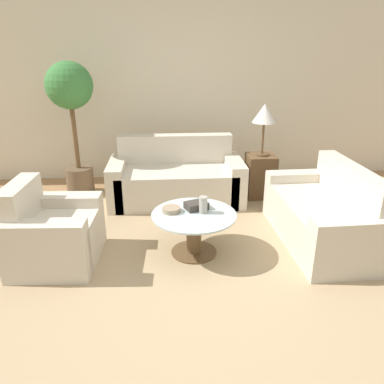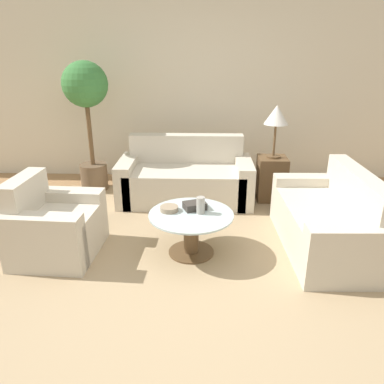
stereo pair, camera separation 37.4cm
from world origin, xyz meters
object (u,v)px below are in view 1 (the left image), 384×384
at_px(armchair, 51,235).
at_px(table_lamp, 264,115).
at_px(coffee_table, 194,228).
at_px(potted_plant, 71,106).
at_px(vase, 203,205).
at_px(sofa_main, 176,179).
at_px(bowl, 171,210).
at_px(book_stack, 196,205).
at_px(loveseat, 327,217).

height_order(armchair, table_lamp, table_lamp).
distance_m(armchair, coffee_table, 1.34).
distance_m(potted_plant, vase, 2.40).
distance_m(sofa_main, bowl, 1.37).
distance_m(table_lamp, bowl, 1.95).
bearing_deg(table_lamp, book_stack, -126.36).
relative_size(table_lamp, bowl, 3.79).
relative_size(vase, bowl, 0.94).
bearing_deg(table_lamp, coffee_table, -125.01).
bearing_deg(potted_plant, vase, -48.34).
bearing_deg(bowl, vase, -7.71).
distance_m(sofa_main, vase, 1.43).
bearing_deg(table_lamp, bowl, -131.52).
bearing_deg(armchair, vase, -84.72).
height_order(loveseat, table_lamp, table_lamp).
xyz_separation_m(armchair, coffee_table, (1.34, 0.04, 0.00)).
bearing_deg(armchair, potted_plant, 6.04).
bearing_deg(loveseat, table_lamp, -165.18).
relative_size(sofa_main, table_lamp, 2.57).
bearing_deg(armchair, bowl, -82.03).
bearing_deg(book_stack, coffee_table, -127.62).
bearing_deg(loveseat, vase, -85.78).
xyz_separation_m(vase, bowl, (-0.30, 0.04, -0.06)).
distance_m(loveseat, table_lamp, 1.57).
bearing_deg(vase, armchair, -177.70).
distance_m(bowl, book_stack, 0.25).
relative_size(table_lamp, potted_plant, 0.38).
distance_m(sofa_main, potted_plant, 1.64).
relative_size(armchair, coffee_table, 1.05).
relative_size(armchair, table_lamp, 1.29).
height_order(bowl, book_stack, book_stack).
relative_size(table_lamp, book_stack, 2.64).
bearing_deg(vase, potted_plant, 131.66).
height_order(vase, book_stack, vase).
height_order(loveseat, bowl, loveseat).
height_order(table_lamp, book_stack, table_lamp).
distance_m(potted_plant, book_stack, 2.31).
height_order(table_lamp, vase, table_lamp).
bearing_deg(potted_plant, coffee_table, -50.32).
xyz_separation_m(bowl, book_stack, (0.25, 0.05, 0.01)).
relative_size(loveseat, coffee_table, 1.86).
bearing_deg(vase, loveseat, 5.92).
bearing_deg(bowl, coffee_table, -15.20).
distance_m(armchair, potted_plant, 2.00).
bearing_deg(vase, bowl, 172.29).
distance_m(coffee_table, vase, 0.25).
bearing_deg(potted_plant, loveseat, -29.26).
bearing_deg(table_lamp, sofa_main, -178.99).
bearing_deg(bowl, armchair, -175.01).
bearing_deg(potted_plant, book_stack, -47.78).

